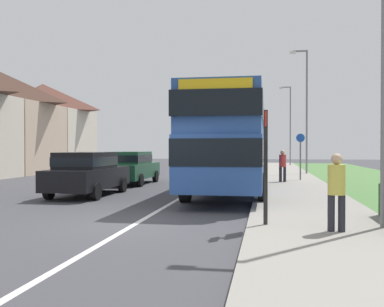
# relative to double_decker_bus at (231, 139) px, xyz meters

# --- Properties ---
(ground_plane) EXTENTS (120.00, 120.00, 0.00)m
(ground_plane) POSITION_rel_double_decker_bus_xyz_m (-1.65, -7.10, -2.14)
(ground_plane) COLOR #424247
(lane_marking_centre) EXTENTS (0.14, 60.00, 0.01)m
(lane_marking_centre) POSITION_rel_double_decker_bus_xyz_m (-1.65, 0.90, -2.14)
(lane_marking_centre) COLOR silver
(lane_marking_centre) RESTS_ON ground_plane
(pavement_near_side) EXTENTS (3.20, 68.00, 0.12)m
(pavement_near_side) POSITION_rel_double_decker_bus_xyz_m (2.55, -1.10, -2.08)
(pavement_near_side) COLOR gray
(pavement_near_side) RESTS_ON ground_plane
(double_decker_bus) EXTENTS (2.80, 10.76, 3.70)m
(double_decker_bus) POSITION_rel_double_decker_bus_xyz_m (0.00, 0.00, 0.00)
(double_decker_bus) COLOR #284C93
(double_decker_bus) RESTS_ON ground_plane
(parked_car_black) EXTENTS (1.91, 4.49, 1.62)m
(parked_car_black) POSITION_rel_double_decker_bus_xyz_m (-5.19, -1.65, -1.25)
(parked_car_black) COLOR black
(parked_car_black) RESTS_ON ground_plane
(parked_car_dark_green) EXTENTS (2.01, 4.53, 1.59)m
(parked_car_dark_green) POSITION_rel_double_decker_bus_xyz_m (-5.25, 3.66, -1.26)
(parked_car_dark_green) COLOR #19472D
(parked_car_dark_green) RESTS_ON ground_plane
(pedestrian_at_stop) EXTENTS (0.34, 0.34, 1.67)m
(pedestrian_at_stop) POSITION_rel_double_decker_bus_xyz_m (2.74, -7.99, -1.17)
(pedestrian_at_stop) COLOR #23232D
(pedestrian_at_stop) RESTS_ON ground_plane
(pedestrian_walking_away) EXTENTS (0.34, 0.34, 1.67)m
(pedestrian_walking_away) POSITION_rel_double_decker_bus_xyz_m (2.13, 4.82, -1.17)
(pedestrian_walking_away) COLOR #23232D
(pedestrian_walking_away) RESTS_ON ground_plane
(bus_stop_sign) EXTENTS (0.09, 0.52, 2.60)m
(bus_stop_sign) POSITION_rel_double_decker_bus_xyz_m (1.35, -7.41, -0.60)
(bus_stop_sign) COLOR black
(bus_stop_sign) RESTS_ON ground_plane
(cycle_route_sign) EXTENTS (0.44, 0.08, 2.52)m
(cycle_route_sign) POSITION_rel_double_decker_bus_xyz_m (3.09, 6.35, -0.71)
(cycle_route_sign) COLOR slate
(cycle_route_sign) RESTS_ON ground_plane
(street_lamp_near) EXTENTS (1.14, 0.20, 6.86)m
(street_lamp_near) POSITION_rel_double_decker_bus_xyz_m (3.66, -7.35, 1.83)
(street_lamp_near) COLOR slate
(street_lamp_near) RESTS_ON ground_plane
(street_lamp_mid) EXTENTS (1.14, 0.20, 8.11)m
(street_lamp_mid) POSITION_rel_double_decker_bus_xyz_m (3.82, 12.28, 2.47)
(street_lamp_mid) COLOR slate
(street_lamp_mid) RESTS_ON ground_plane
(street_lamp_far) EXTENTS (1.14, 0.20, 7.73)m
(street_lamp_far) POSITION_rel_double_decker_bus_xyz_m (3.51, 26.64, 2.28)
(street_lamp_far) COLOR slate
(street_lamp_far) RESTS_ON ground_plane
(house_terrace_far_side) EXTENTS (7.18, 17.56, 7.09)m
(house_terrace_far_side) POSITION_rel_double_decker_bus_xyz_m (-17.00, 10.94, 1.40)
(house_terrace_far_side) COLOR beige
(house_terrace_far_side) RESTS_ON ground_plane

